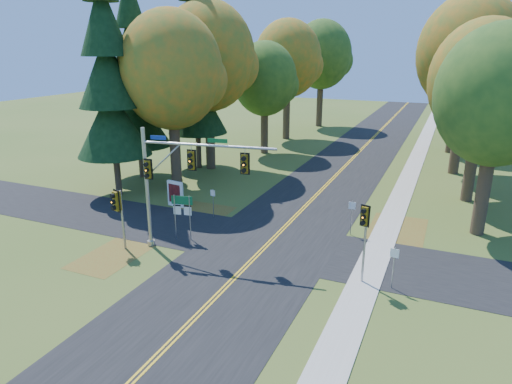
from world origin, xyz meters
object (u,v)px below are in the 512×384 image
at_px(east_signal_pole, 365,225).
at_px(info_kiosk, 175,194).
at_px(route_sign_cluster, 182,208).
at_px(traffic_mast, 177,174).

height_order(east_signal_pole, info_kiosk, east_signal_pole).
xyz_separation_m(route_sign_cluster, info_kiosk, (-3.77, 4.93, -1.05)).
distance_m(traffic_mast, route_sign_cluster, 2.91).
relative_size(traffic_mast, east_signal_pole, 1.85).
bearing_deg(route_sign_cluster, traffic_mast, -76.30).
distance_m(traffic_mast, info_kiosk, 8.41).
relative_size(east_signal_pole, route_sign_cluster, 1.46).
height_order(traffic_mast, route_sign_cluster, traffic_mast).
xyz_separation_m(traffic_mast, east_signal_pole, (10.44, 0.11, -1.38)).
xyz_separation_m(traffic_mast, info_kiosk, (-4.38, 6.22, -3.59)).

